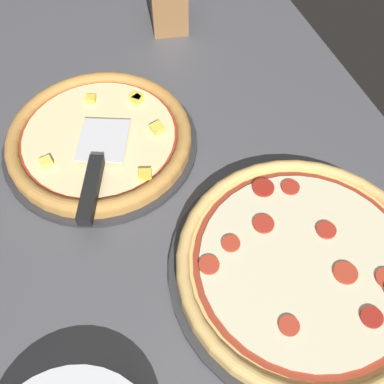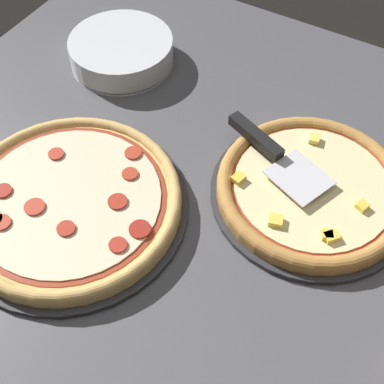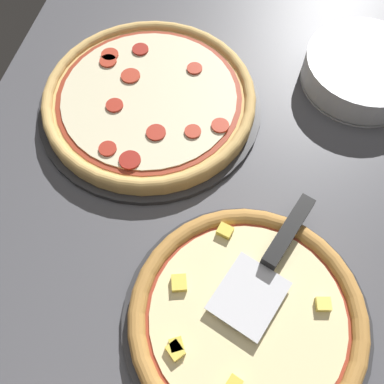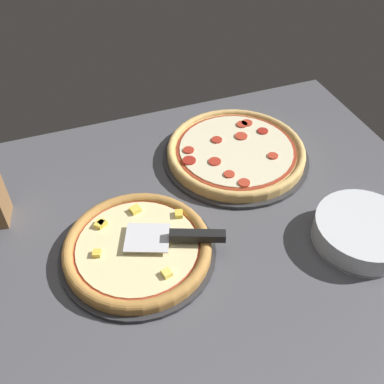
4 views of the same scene
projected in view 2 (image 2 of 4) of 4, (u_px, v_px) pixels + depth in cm
name	position (u px, v px, depth cm)	size (l,w,h in cm)	color
ground_plane	(261.00, 197.00, 93.82)	(137.82, 97.41, 3.60)	#4C4C51
pizza_pan_front	(310.00, 194.00, 91.34)	(34.34, 34.34, 1.00)	#2D2D30
pizza_front	(312.00, 188.00, 89.92)	(32.28, 32.28, 2.93)	#B77F3D
pizza_pan_back	(71.00, 208.00, 89.56)	(39.51, 39.51, 1.00)	#2D2D30
pizza_back	(69.00, 201.00, 87.93)	(37.14, 37.14, 2.95)	#DBAD60
serving_spatula	(267.00, 146.00, 92.36)	(22.06, 12.70, 2.00)	silver
plate_stack	(122.00, 51.00, 111.15)	(21.53, 21.53, 5.60)	silver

